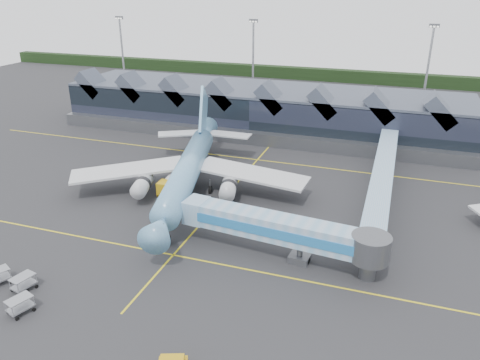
% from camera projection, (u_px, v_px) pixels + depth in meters
% --- Properties ---
extents(ground, '(260.00, 260.00, 0.00)m').
position_uv_depth(ground, '(199.00, 226.00, 65.80)').
color(ground, '#252527').
rests_on(ground, ground).
extents(taxi_stripes, '(120.00, 60.00, 0.01)m').
position_uv_depth(taxi_stripes, '(224.00, 197.00, 74.48)').
color(taxi_stripes, yellow).
rests_on(taxi_stripes, ground).
extents(tree_line_far, '(260.00, 4.00, 4.00)m').
position_uv_depth(tree_line_far, '(328.00, 75.00, 160.60)').
color(tree_line_far, black).
rests_on(tree_line_far, ground).
extents(terminal, '(90.00, 22.25, 12.52)m').
position_uv_depth(terminal, '(262.00, 109.00, 106.55)').
color(terminal, black).
rests_on(terminal, ground).
extents(light_masts, '(132.40, 42.56, 22.45)m').
position_uv_depth(light_masts, '(388.00, 71.00, 109.15)').
color(light_masts, '#92959A').
rests_on(light_masts, ground).
extents(main_airliner, '(37.78, 44.28, 14.42)m').
position_uv_depth(main_airliner, '(189.00, 167.00, 74.91)').
color(main_airliner, '#5F90C2').
rests_on(main_airliner, ground).
extents(jet_bridge, '(26.16, 6.25, 5.68)m').
position_uv_depth(jet_bridge, '(292.00, 232.00, 56.36)').
color(jet_bridge, '#7FB0D4').
rests_on(jet_bridge, ground).
extents(fuel_truck, '(3.07, 9.78, 3.26)m').
position_uv_depth(fuel_truck, '(176.00, 180.00, 76.50)').
color(fuel_truck, black).
rests_on(fuel_truck, ground).
extents(baggage_carts, '(8.63, 6.18, 1.76)m').
position_uv_depth(baggage_carts, '(14.00, 287.00, 51.02)').
color(baggage_carts, '#999BA1').
rests_on(baggage_carts, ground).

